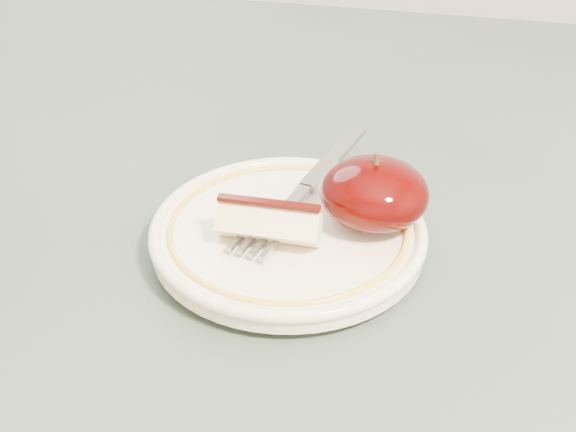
% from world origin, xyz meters
% --- Properties ---
extents(table, '(0.90, 0.90, 0.75)m').
position_xyz_m(table, '(0.00, 0.00, 0.66)').
color(table, brown).
rests_on(table, ground).
extents(plate, '(0.19, 0.19, 0.02)m').
position_xyz_m(plate, '(-0.00, -0.04, 0.76)').
color(plate, '#EDE6C7').
rests_on(plate, table).
extents(apple_half, '(0.07, 0.07, 0.05)m').
position_xyz_m(apple_half, '(0.05, -0.02, 0.79)').
color(apple_half, black).
rests_on(apple_half, plate).
extents(apple_wedge, '(0.07, 0.03, 0.03)m').
position_xyz_m(apple_wedge, '(-0.01, -0.06, 0.78)').
color(apple_wedge, '#FBEDB9').
rests_on(apple_wedge, plate).
extents(fork, '(0.07, 0.19, 0.00)m').
position_xyz_m(fork, '(0.00, 0.01, 0.77)').
color(fork, gray).
rests_on(fork, plate).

